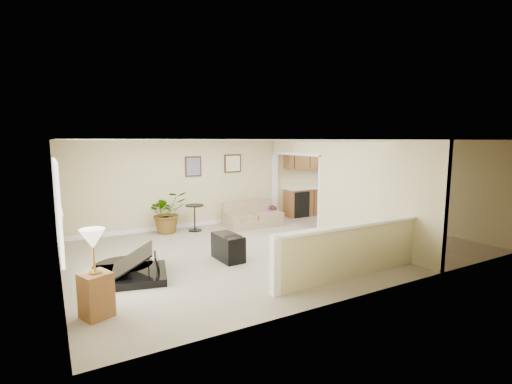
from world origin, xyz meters
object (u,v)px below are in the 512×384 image
loveseat (252,214)px  small_plant (272,216)px  lamp_stand (95,280)px  palm_plant (167,212)px  piano_bench (228,247)px  piano (125,250)px  accent_table (195,214)px

loveseat → small_plant: (0.70, -0.01, -0.12)m
lamp_stand → palm_plant: bearing=62.3°
palm_plant → small_plant: palm_plant is taller
loveseat → lamp_stand: size_ratio=1.28×
loveseat → small_plant: size_ratio=3.07×
piano_bench → palm_plant: (-0.43, 2.94, 0.29)m
piano → palm_plant: size_ratio=1.51×
accent_table → small_plant: bearing=-5.1°
loveseat → piano: bearing=-145.9°
piano_bench → loveseat: bearing=52.2°
small_plant → accent_table: bearing=174.9°
piano_bench → small_plant: bearing=43.4°
piano_bench → small_plant: (2.66, 2.52, -0.04)m
palm_plant → piano_bench: bearing=-81.6°
lamp_stand → small_plant: bearing=36.1°
loveseat → small_plant: loveseat is taller
small_plant → lamp_stand: size_ratio=0.42×
piano → palm_plant: (1.63, 2.95, 0.04)m
accent_table → small_plant: accent_table is taller
accent_table → piano_bench: bearing=-95.6°
loveseat → palm_plant: palm_plant is taller
piano → piano_bench: bearing=13.9°
piano_bench → lamp_stand: (-2.71, -1.40, 0.27)m
loveseat → lamp_stand: lamp_stand is taller
piano → small_plant: 5.37m
piano_bench → loveseat: size_ratio=0.49×
piano_bench → lamp_stand: 3.06m
piano → lamp_stand: lamp_stand is taller
palm_plant → accent_table: bearing=-16.2°
piano → palm_plant: piano is taller
palm_plant → small_plant: bearing=-7.7°
piano → accent_table: (2.33, 2.75, -0.04)m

